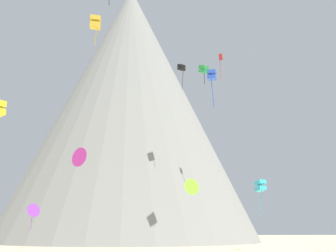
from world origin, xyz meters
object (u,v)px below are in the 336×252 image
at_px(kite_blue_mid, 212,76).
at_px(kite_violet_low, 33,211).
at_px(rock_massif, 134,120).
at_px(kite_red_high, 221,60).
at_px(kite_magenta_low, 80,157).
at_px(kite_green_high, 204,70).
at_px(kite_gold_high, 95,22).
at_px(kite_cyan_low, 260,186).
at_px(kite_black_high, 181,68).
at_px(kite_lime_low, 191,187).

distance_m(kite_blue_mid, kite_violet_low, 42.91).
bearing_deg(rock_massif, kite_red_high, -57.68).
height_order(kite_magenta_low, kite_green_high, kite_green_high).
bearing_deg(kite_gold_high, kite_cyan_low, -53.40).
relative_size(kite_black_high, kite_violet_low, 1.18).
xyz_separation_m(kite_gold_high, kite_black_high, (12.20, 35.30, 7.17)).
distance_m(kite_gold_high, kite_lime_low, 23.16).
xyz_separation_m(rock_massif, kite_violet_low, (-15.16, -35.05, -24.20)).
relative_size(kite_magenta_low, kite_lime_low, 1.15).
bearing_deg(kite_lime_low, kite_magenta_low, -11.71).
bearing_deg(kite_green_high, rock_massif, -113.80).
distance_m(kite_red_high, kite_lime_low, 40.52).
bearing_deg(kite_magenta_low, kite_lime_low, -131.73).
relative_size(kite_green_high, kite_red_high, 0.64).
xyz_separation_m(kite_red_high, kite_violet_low, (-33.55, -5.98, -29.61)).
relative_size(rock_massif, kite_green_high, 21.09).
height_order(rock_massif, kite_lime_low, rock_massif).
bearing_deg(rock_massif, kite_blue_mid, -79.52).
relative_size(kite_cyan_low, kite_violet_low, 1.28).
distance_m(kite_magenta_low, kite_cyan_low, 30.76).
xyz_separation_m(kite_gold_high, kite_violet_low, (-13.57, 28.98, -20.99)).
bearing_deg(kite_violet_low, kite_green_high, 136.67).
relative_size(kite_blue_mid, kite_black_high, 0.83).
height_order(rock_massif, kite_black_high, rock_massif).
relative_size(kite_blue_mid, kite_red_high, 0.76).
bearing_deg(kite_lime_low, kite_cyan_low, -154.92).
relative_size(kite_gold_high, kite_green_high, 0.98).
distance_m(kite_black_high, kite_red_high, 7.93).
bearing_deg(rock_massif, kite_green_high, -69.41).
bearing_deg(kite_gold_high, kite_violet_low, 20.51).
bearing_deg(kite_black_high, kite_violet_low, -23.82).
xyz_separation_m(kite_magenta_low, kite_green_high, (17.36, 23.27, 19.40)).
height_order(kite_green_high, kite_lime_low, kite_green_high).
relative_size(kite_green_high, kite_black_high, 0.70).
bearing_deg(kite_gold_high, kite_red_high, -34.34).
relative_size(kite_gold_high, kite_red_high, 0.62).
bearing_deg(kite_violet_low, kite_lime_low, 99.78).
xyz_separation_m(rock_massif, kite_cyan_low, (22.02, -43.37, -20.72)).
height_order(kite_magenta_low, kite_gold_high, kite_gold_high).
xyz_separation_m(kite_black_high, kite_violet_low, (-25.77, -6.32, -28.16)).
bearing_deg(kite_violet_low, kite_blue_mid, 93.68).
height_order(kite_blue_mid, kite_green_high, kite_green_high).
height_order(kite_cyan_low, kite_green_high, kite_green_high).
height_order(rock_massif, kite_magenta_low, rock_massif).
bearing_deg(kite_magenta_low, kite_red_high, -89.40).
bearing_deg(kite_green_high, kite_magenta_low, 8.87).
relative_size(kite_gold_high, kite_lime_low, 1.73).
bearing_deg(kite_magenta_low, kite_green_high, -91.84).
xyz_separation_m(kite_green_high, kite_lime_low, (-3.98, -20.08, -22.57)).
relative_size(kite_red_high, kite_lime_low, 2.77).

